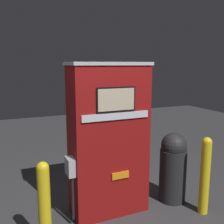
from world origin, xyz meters
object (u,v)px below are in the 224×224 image
at_px(safety_bollard, 45,207).
at_px(gas_pump, 108,139).
at_px(trash_bin, 173,166).
at_px(safety_bollard_far, 205,174).

bearing_deg(safety_bollard, gas_pump, 28.87).
height_order(trash_bin, safety_bollard_far, safety_bollard_far).
relative_size(gas_pump, safety_bollard_far, 1.90).
bearing_deg(safety_bollard, safety_bollard_far, -1.73).
height_order(gas_pump, safety_bollard, gas_pump).
xyz_separation_m(gas_pump, safety_bollard, (-0.90, -0.50, -0.46)).
bearing_deg(safety_bollard_far, trash_bin, 111.29).
bearing_deg(safety_bollard, trash_bin, 11.55).
relative_size(safety_bollard, trash_bin, 1.01).
relative_size(safety_bollard, safety_bollard_far, 0.97).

